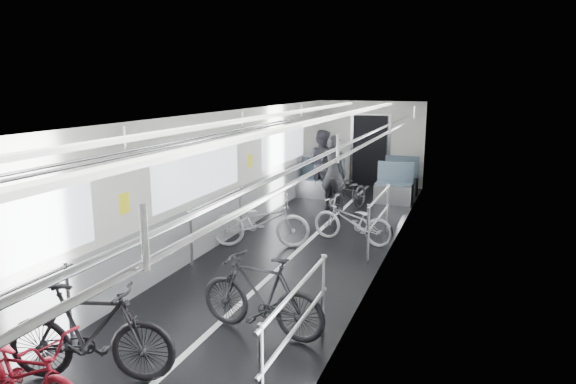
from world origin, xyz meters
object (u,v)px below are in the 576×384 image
object	(u,v)px
bike_left_near	(22,371)
bike_right_mid	(352,221)
bike_aisle	(350,194)
bike_left_mid	(90,333)
person_standing	(333,173)
bike_right_near	(261,295)
person_seated	(321,164)
bike_left_far	(260,221)

from	to	relation	value
bike_left_near	bike_right_mid	distance (m)	6.14
bike_aisle	bike_left_mid	bearing A→B (deg)	-82.12
bike_left_mid	person_standing	world-z (taller)	person_standing
bike_right_near	person_standing	distance (m)	6.14
bike_left_near	bike_right_near	world-z (taller)	bike_right_near
bike_left_mid	bike_right_mid	world-z (taller)	bike_left_mid
bike_left_near	bike_left_mid	size ratio (longest dim) A/B	0.96
bike_left_mid	bike_aisle	xyz separation A→B (m)	(0.81, 7.44, -0.08)
bike_left_mid	bike_right_mid	size ratio (longest dim) A/B	1.08
person_seated	bike_right_near	bearing A→B (deg)	110.39
bike_left_near	bike_right_near	size ratio (longest dim) A/B	1.00
person_standing	person_seated	bearing A→B (deg)	-50.16
person_standing	person_seated	size ratio (longest dim) A/B	1.00
bike_left_near	person_seated	world-z (taller)	person_seated
bike_aisle	bike_left_near	bearing A→B (deg)	-82.90
bike_left_mid	bike_left_far	distance (m)	4.49
bike_left_far	person_standing	size ratio (longest dim) A/B	1.01
bike_left_mid	person_seated	xyz separation A→B (m)	(-0.24, 8.72, 0.36)
bike_right_mid	bike_aisle	world-z (taller)	bike_aisle
bike_right_near	bike_left_far	bearing A→B (deg)	-150.00
person_standing	person_seated	world-z (taller)	person_standing
bike_left_far	bike_left_mid	bearing A→B (deg)	164.36
person_seated	bike_left_far	bearing A→B (deg)	100.90
bike_left_mid	bike_right_near	bearing A→B (deg)	-55.65
bike_left_far	bike_aisle	distance (m)	3.10
bike_aisle	person_seated	size ratio (longest dim) A/B	0.93
bike_aisle	person_standing	xyz separation A→B (m)	(-0.41, 0.10, 0.45)
bike_left_far	bike_aisle	world-z (taller)	bike_left_far
bike_right_near	bike_aisle	xyz separation A→B (m)	(-0.38, 5.97, -0.06)
bike_left_far	person_standing	distance (m)	3.13
bike_left_far	person_standing	bearing A→B (deg)	-26.67
bike_left_near	bike_left_far	size ratio (longest dim) A/B	0.92
bike_left_far	person_seated	bearing A→B (deg)	-15.44
bike_right_near	bike_right_mid	bearing A→B (deg)	-176.26
bike_right_mid	person_seated	bearing A→B (deg)	-143.58
bike_left_near	person_seated	distance (m)	9.39
person_seated	person_standing	bearing A→B (deg)	127.67
bike_left_near	person_seated	bearing A→B (deg)	9.12
bike_right_near	person_standing	world-z (taller)	person_standing
bike_left_far	bike_right_mid	world-z (taller)	bike_left_far
person_standing	person_seated	distance (m)	1.34
bike_right_mid	person_seated	distance (m)	3.83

